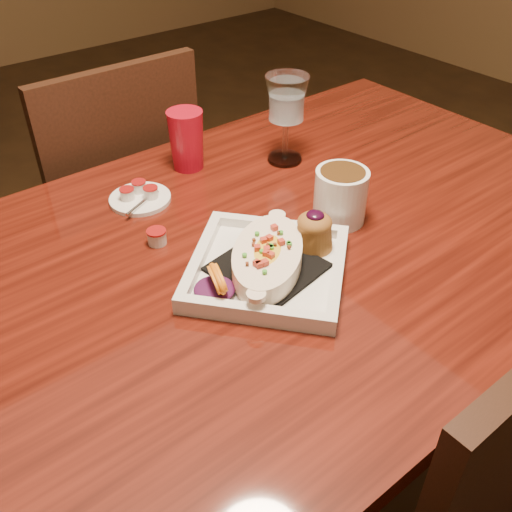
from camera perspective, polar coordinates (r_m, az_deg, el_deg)
floor at (r=1.58m, az=0.39°, el=-21.37°), size 7.00×7.00×0.00m
table at (r=1.07m, az=0.54°, el=-3.08°), size 1.50×0.90×0.75m
chair_far at (r=1.60m, az=-13.88°, el=4.54°), size 0.42×0.42×0.93m
plate at (r=0.94m, az=1.62°, el=-0.30°), size 0.35×0.35×0.08m
coffee_mug at (r=1.06m, az=8.56°, el=6.23°), size 0.14×0.10×0.10m
goblet at (r=1.23m, az=3.07°, el=14.99°), size 0.09×0.09×0.19m
saucer at (r=1.15m, az=-11.54°, el=5.81°), size 0.12×0.12×0.08m
creamer_loose at (r=1.03m, az=-9.88°, el=1.92°), size 0.04×0.04×0.03m
red_tumbler at (r=1.24m, az=-6.97°, el=11.44°), size 0.08×0.08×0.13m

